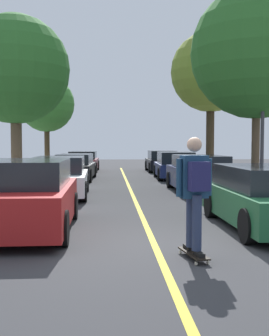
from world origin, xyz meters
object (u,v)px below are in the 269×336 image
Objects in this scene: parked_car_left_farthest at (83,161)px; streetlamp at (263,108)px; parked_car_left_near at (59,177)px; skateboarder at (195,188)px; parked_car_right_near at (199,173)px; parked_car_right_farthest at (162,161)px; parked_car_right_nearest at (265,197)px; parked_car_left_nearest at (26,196)px; street_tree_left_nearest at (15,70)px; parked_car_left_far at (75,167)px; street_tree_right_near at (211,72)px; parked_car_right_far at (175,165)px; street_tree_right_nearest at (257,52)px; street_tree_left_near at (47,104)px; skateboard at (194,253)px.

streetlamp is (6.74, -13.65, 2.34)m from parked_car_left_farthest.
parked_car_left_near is 8.74m from skateboarder.
parked_car_right_near is 11.57m from parked_car_right_farthest.
parked_car_right_nearest is 1.00× the size of parked_car_right_farthest.
street_tree_left_nearest is (-1.81, 7.71, 3.81)m from parked_car_left_nearest.
parked_car_right_nearest is (4.99, -12.43, 0.02)m from parked_car_left_far.
parked_car_right_farthest is at bearing -4.48° from parked_car_left_farthest.
street_tree_left_nearest is 10.11m from street_tree_right_near.
parked_car_left_near is 1.02× the size of parked_car_right_farthest.
parked_car_right_farthest is (0.00, 5.67, -0.02)m from parked_car_right_far.
street_tree_right_near is at bearing 90.00° from street_tree_right_nearest.
parked_car_left_far is 1.07× the size of parked_car_left_farthest.
skateboarder is (-1.98, -9.21, 0.44)m from parked_car_right_near.
street_tree_right_near is 8.11m from streetlamp.
streetlamp is (6.74, -7.32, 2.33)m from parked_car_left_far.
street_tree_left_nearest is 1.20× the size of street_tree_left_near.
skateboarder is at bearing -78.53° from parked_car_left_far.
parked_car_right_near is at bearing 135.97° from streetlamp.
parked_car_left_far is 0.63× the size of street_tree_right_near.
parked_car_right_farthest is (0.00, 18.37, -0.01)m from parked_car_right_nearest.
parked_car_right_far is at bearing 82.56° from skateboarder.
parked_car_left_nearest is 16.13m from street_tree_left_near.
parked_car_left_near is 8.71m from skateboard.
street_tree_left_nearest is at bearing 172.95° from parked_car_right_near.
skateboarder is at bearing -75.02° from street_tree_left_near.
street_tree_left_near is at bearing 90.00° from street_tree_left_nearest.
parked_car_right_farthest is at bearing 68.39° from parked_car_left_near.
parked_car_left_far is 6.33m from parked_car_left_farthest.
streetlamp is at bearing -5.67° from parked_car_left_near.
parked_car_right_near is (4.99, -11.96, 0.05)m from parked_car_left_farthest.
street_tree_left_near is (-6.80, 15.63, 3.29)m from parked_car_right_nearest.
parked_car_left_nearest is 13.71m from parked_car_right_far.
skateboarder is at bearing -79.36° from skateboard.
streetlamp reaches higher than parked_car_left_nearest.
parked_car_left_near is 0.66× the size of street_tree_left_nearest.
parked_car_left_nearest is at bearing -111.33° from parked_car_right_far.
street_tree_right_near is at bearing 4.93° from parked_car_right_far.
street_tree_right_nearest is at bearing -74.97° from parked_car_right_far.
skateboarder is (-1.98, -2.41, 0.46)m from parked_car_right_nearest.
parked_car_right_near is at bearing 54.01° from parked_car_left_nearest.
parked_car_left_nearest is 15.33m from street_tree_right_near.
parked_car_left_nearest is 8.49m from parked_car_right_near.
street_tree_right_nearest is 1.46× the size of streetlamp.
street_tree_right_near is (1.81, 12.86, 4.70)m from parked_car_right_nearest.
street_tree_right_near reaches higher than skateboarder.
parked_car_right_far is (-0.00, 5.90, -0.01)m from parked_car_right_near.
parked_car_left_nearest reaches higher than parked_car_right_near.
streetlamp is at bearing -16.50° from street_tree_left_nearest.
street_tree_left_nearest reaches higher than parked_car_left_farthest.
street_tree_right_near is at bearing 46.15° from parked_car_left_near.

